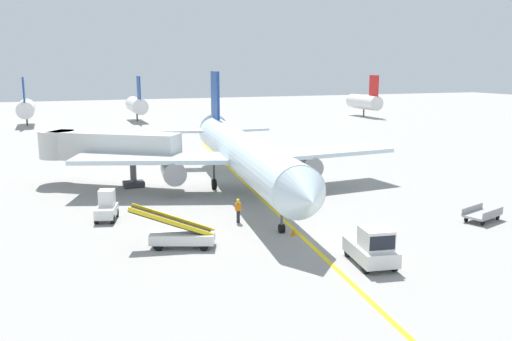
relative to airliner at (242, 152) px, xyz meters
name	(u,v)px	position (x,y,z in m)	size (l,w,h in m)	color
ground_plane	(300,240)	(-1.06, -13.81, -3.42)	(300.00, 300.00, 0.00)	gray
taxi_line_yellow	(282,218)	(-0.07, -8.81, -3.41)	(0.30, 80.00, 0.01)	yellow
airliner	(242,152)	(0.00, 0.00, 0.00)	(28.40, 35.33, 10.10)	silver
jet_bridge	(100,147)	(-11.07, 6.99, 0.12)	(11.99, 9.28, 4.85)	beige
pushback_tug	(372,248)	(0.79, -19.08, -2.42)	(2.44, 3.85, 2.20)	silver
baggage_tug_near_wing	(107,207)	(-11.78, -4.83, -2.49)	(1.89, 2.66, 2.10)	silver
belt_loader_forward_hold	(180,235)	(-8.26, -12.46, -2.64)	(5.12, 2.95, 2.59)	silver
baggage_cart_loaded	(482,214)	(12.73, -14.43, -2.95)	(3.81, 2.40, 0.94)	#A5A5A8
ground_crew_marshaller	(238,210)	(-3.37, -8.80, -2.51)	(0.36, 0.24, 1.70)	#26262D
safety_cone_nose_left	(293,232)	(-1.01, -12.78, -3.20)	(0.36, 0.36, 0.44)	orange
safety_cone_nose_right	(286,206)	(1.20, -6.63, -3.20)	(0.36, 0.36, 0.44)	orange
distant_aircraft_mid_left	(26,108)	(-19.10, 63.27, -0.20)	(3.00, 10.10, 8.80)	silver
distant_aircraft_mid_right	(137,105)	(0.84, 64.71, -0.20)	(3.00, 10.10, 8.80)	silver
distant_aircraft_far_right	(364,101)	(47.72, 57.40, -0.20)	(3.00, 10.10, 8.80)	silver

